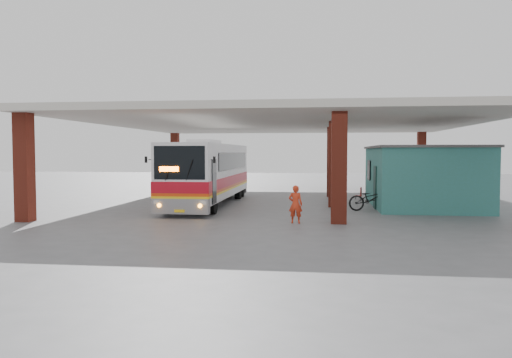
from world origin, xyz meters
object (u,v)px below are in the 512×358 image
Objects in this scene: motorcycle at (371,199)px; coach_bus at (209,173)px; pedestrian at (295,204)px; red_chair at (360,194)px.

coach_bus is at bearing 63.96° from motorcycle.
motorcycle is 5.77m from pedestrian.
pedestrian is 10.94m from red_chair.
pedestrian is at bearing -53.19° from coach_bus.
red_chair is (8.19, 4.00, -1.37)m from coach_bus.
coach_bus is at bearing -141.03° from red_chair.
red_chair is at bearing -102.62° from pedestrian.
coach_bus reaches higher than pedestrian.
coach_bus reaches higher than motorcycle.
motorcycle is at bearing -12.50° from coach_bus.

